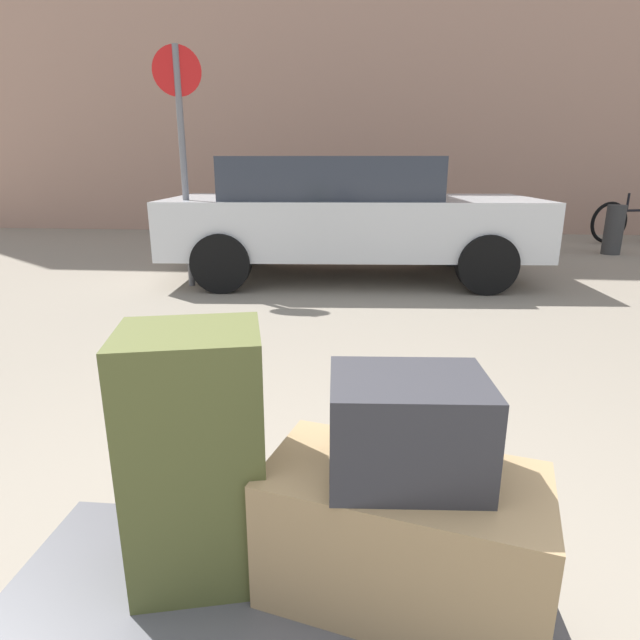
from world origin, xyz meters
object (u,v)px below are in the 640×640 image
(suitcase_olive_rear_left, at_px, (196,457))
(bicycle_leaning, at_px, (635,221))
(duffel_bag_charcoal_topmost_pile, at_px, (407,427))
(bollard_kerb_near, at_px, (519,229))
(bollard_kerb_mid, at_px, (614,230))
(luggage_cart, at_px, (273,635))
(parked_car, at_px, (346,214))
(duffel_bag_tan_stacked_top, at_px, (402,535))
(no_parking_sign, at_px, (182,144))

(suitcase_olive_rear_left, relative_size, bicycle_leaning, 0.38)
(duffel_bag_charcoal_topmost_pile, relative_size, bollard_kerb_near, 0.45)
(suitcase_olive_rear_left, distance_m, bollard_kerb_mid, 8.49)
(luggage_cart, height_order, parked_car, parked_car)
(bollard_kerb_mid, bearing_deg, duffel_bag_charcoal_topmost_pile, -116.14)
(duffel_bag_tan_stacked_top, xyz_separation_m, bollard_kerb_near, (2.23, 7.44, -0.13))
(parked_car, distance_m, bollard_kerb_mid, 4.55)
(duffel_bag_tan_stacked_top, height_order, no_parking_sign, no_parking_sign)
(no_parking_sign, bearing_deg, parked_car, 20.72)
(luggage_cart, bearing_deg, no_parking_sign, 110.83)
(parked_car, height_order, bollard_kerb_near, parked_car)
(duffel_bag_tan_stacked_top, relative_size, suitcase_olive_rear_left, 0.99)
(duffel_bag_charcoal_topmost_pile, distance_m, bollard_kerb_mid, 8.30)
(duffel_bag_tan_stacked_top, height_order, bollard_kerb_mid, bollard_kerb_mid)
(duffel_bag_charcoal_topmost_pile, bearing_deg, suitcase_olive_rear_left, 172.11)
(bicycle_leaning, bearing_deg, bollard_kerb_mid, -124.21)
(luggage_cart, relative_size, bollard_kerb_mid, 1.78)
(duffel_bag_charcoal_topmost_pile, height_order, bollard_kerb_mid, duffel_bag_charcoal_topmost_pile)
(bicycle_leaning, distance_m, no_parking_sign, 7.97)
(bicycle_leaning, xyz_separation_m, no_parking_sign, (-6.70, -4.14, 1.17))
(bicycle_leaning, bearing_deg, luggage_cart, -118.76)
(bicycle_leaning, bearing_deg, suitcase_olive_rear_left, -120.06)
(duffel_bag_charcoal_topmost_pile, height_order, bicycle_leaning, bicycle_leaning)
(suitcase_olive_rear_left, distance_m, no_parking_sign, 5.00)
(bollard_kerb_near, bearing_deg, luggage_cart, -108.57)
(parked_car, distance_m, bicycle_leaning, 6.08)
(duffel_bag_tan_stacked_top, height_order, parked_car, parked_car)
(luggage_cart, height_order, suitcase_olive_rear_left, suitcase_olive_rear_left)
(luggage_cart, bearing_deg, bollard_kerb_mid, 62.32)
(duffel_bag_tan_stacked_top, height_order, bollard_kerb_near, bollard_kerb_near)
(duffel_bag_charcoal_topmost_pile, distance_m, bollard_kerb_near, 7.78)
(no_parking_sign, bearing_deg, duffel_bag_tan_stacked_top, -65.74)
(luggage_cart, relative_size, duffel_bag_tan_stacked_top, 2.09)
(luggage_cart, xyz_separation_m, no_parking_sign, (-1.82, 4.77, 1.28))
(duffel_bag_tan_stacked_top, distance_m, bollard_kerb_mid, 8.29)
(duffel_bag_tan_stacked_top, distance_m, bicycle_leaning, 9.95)
(duffel_bag_charcoal_topmost_pile, xyz_separation_m, parked_car, (-0.37, 5.34, -0.02))
(luggage_cart, relative_size, duffel_bag_charcoal_topmost_pile, 3.93)
(duffel_bag_charcoal_topmost_pile, xyz_separation_m, bicycle_leaning, (4.59, 8.83, -0.41))
(bollard_kerb_mid, bearing_deg, bollard_kerb_near, 180.00)
(luggage_cart, relative_size, bollard_kerb_near, 1.78)
(luggage_cart, height_order, bicycle_leaning, bicycle_leaning)
(luggage_cart, xyz_separation_m, duffel_bag_tan_stacked_top, (0.30, 0.08, 0.24))
(bicycle_leaning, relative_size, bollard_kerb_near, 2.27)
(duffel_bag_charcoal_topmost_pile, bearing_deg, bollard_kerb_near, 69.62)
(luggage_cart, height_order, no_parking_sign, no_parking_sign)
(bollard_kerb_mid, relative_size, no_parking_sign, 0.30)
(parked_car, xyz_separation_m, bollard_kerb_near, (2.61, 2.09, -0.39))
(parked_car, bearing_deg, no_parking_sign, -159.28)
(luggage_cart, xyz_separation_m, bollard_kerb_near, (2.53, 7.52, 0.11))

